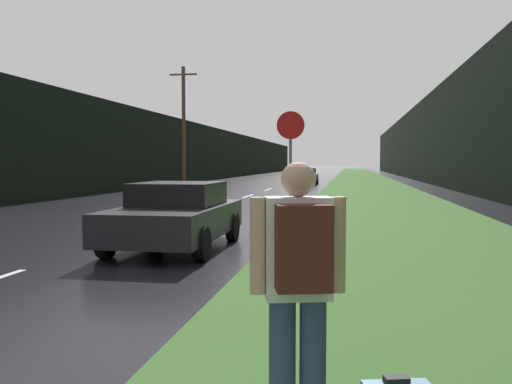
% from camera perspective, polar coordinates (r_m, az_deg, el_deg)
% --- Properties ---
extents(grass_verge, '(6.00, 240.00, 0.02)m').
position_cam_1_polar(grass_verge, '(39.33, 11.75, 0.55)').
color(grass_verge, '#386028').
rests_on(grass_verge, ground_plane).
extents(lane_stripe_c, '(0.12, 3.00, 0.01)m').
position_cam_1_polar(lane_stripe_c, '(14.45, -11.27, -3.81)').
color(lane_stripe_c, silver).
rests_on(lane_stripe_c, ground_plane).
extents(lane_stripe_d, '(0.12, 3.00, 0.01)m').
position_cam_1_polar(lane_stripe_d, '(21.09, -4.40, -1.59)').
color(lane_stripe_d, silver).
rests_on(lane_stripe_d, ground_plane).
extents(lane_stripe_e, '(0.12, 3.00, 0.01)m').
position_cam_1_polar(lane_stripe_e, '(27.91, -0.85, -0.43)').
color(lane_stripe_e, silver).
rests_on(lane_stripe_e, ground_plane).
extents(lane_stripe_f, '(0.12, 3.00, 0.01)m').
position_cam_1_polar(lane_stripe_f, '(34.80, 1.29, 0.27)').
color(lane_stripe_f, silver).
rests_on(lane_stripe_f, ground_plane).
extents(treeline_far_side, '(2.00, 140.00, 5.31)m').
position_cam_1_polar(treeline_far_side, '(51.41, -6.72, 4.13)').
color(treeline_far_side, black).
rests_on(treeline_far_side, ground_plane).
extents(treeline_near_side, '(2.00, 140.00, 7.38)m').
position_cam_1_polar(treeline_near_side, '(49.84, 18.36, 5.22)').
color(treeline_near_side, black).
rests_on(treeline_near_side, ground_plane).
extents(utility_pole_far, '(1.80, 0.24, 7.96)m').
position_cam_1_polar(utility_pole_far, '(35.96, -7.62, 6.89)').
color(utility_pole_far, '#4C3823').
rests_on(utility_pole_far, ground_plane).
extents(stop_sign, '(0.66, 0.07, 2.95)m').
position_cam_1_polar(stop_sign, '(12.95, 3.65, 3.39)').
color(stop_sign, slate).
rests_on(stop_sign, ground_plane).
extents(hitchhiker_with_backpack, '(0.59, 0.49, 1.74)m').
position_cam_1_polar(hitchhiker_with_backpack, '(3.40, 4.53, -9.34)').
color(hitchhiker_with_backpack, navy).
rests_on(hitchhiker_with_backpack, ground_plane).
extents(car_passing_near, '(1.99, 4.08, 1.33)m').
position_cam_1_polar(car_passing_near, '(11.02, -8.41, -2.43)').
color(car_passing_near, black).
rests_on(car_passing_near, ground_plane).
extents(car_passing_far, '(1.88, 4.50, 1.30)m').
position_cam_1_polar(car_passing_far, '(42.52, 5.22, 1.66)').
color(car_passing_far, '#2D3856').
rests_on(car_passing_far, ground_plane).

